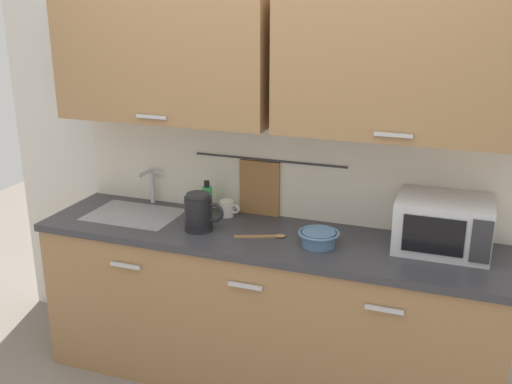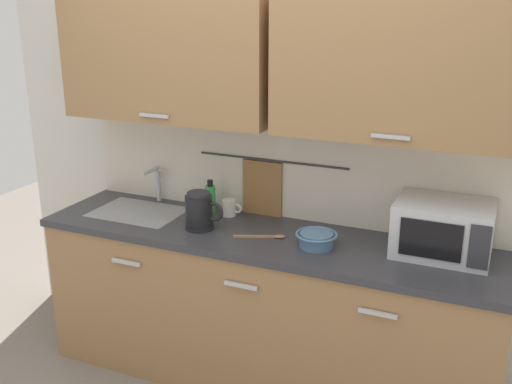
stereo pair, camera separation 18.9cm
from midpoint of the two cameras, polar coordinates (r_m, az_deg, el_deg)
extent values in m
cube|color=#997047|center=(3.43, -0.71, -11.31)|extent=(2.50, 0.60, 0.86)
cube|color=#B7B7BC|center=(3.33, -13.89, -6.82)|extent=(0.18, 0.02, 0.02)
cube|color=#B7B7BC|center=(3.03, -2.85, -8.92)|extent=(0.18, 0.02, 0.02)
cube|color=#B7B7BC|center=(2.86, 10.19, -10.95)|extent=(0.18, 0.02, 0.02)
cube|color=#333338|center=(3.23, -0.74, -4.35)|extent=(2.53, 0.63, 0.04)
cube|color=#9EA0A5|center=(3.61, -12.96, -2.77)|extent=(0.52, 0.38, 0.09)
cube|color=silver|center=(3.41, 1.22, 3.42)|extent=(3.70, 0.06, 2.50)
cube|color=beige|center=(3.40, 1.01, 2.05)|extent=(2.50, 0.01, 0.55)
cube|color=#997047|center=(3.40, -10.30, 12.52)|extent=(1.23, 0.33, 0.70)
cube|color=#B7B7BC|center=(3.29, -11.54, 6.99)|extent=(0.18, 0.01, 0.02)
cube|color=#997047|center=(2.97, 11.97, 11.66)|extent=(1.23, 0.33, 0.70)
cube|color=#B7B7BC|center=(2.85, 11.04, 5.32)|extent=(0.18, 0.01, 0.02)
cylinder|color=#333338|center=(3.40, -0.34, 3.02)|extent=(0.90, 0.01, 0.01)
cube|color=olive|center=(3.46, -1.22, 0.20)|extent=(0.24, 0.02, 0.34)
cylinder|color=#B2B5BA|center=(3.75, -11.24, 0.61)|extent=(0.03, 0.03, 0.22)
cylinder|color=#B2B5BA|center=(3.65, -11.97, 1.75)|extent=(0.02, 0.16, 0.02)
cube|color=#B2B5BA|center=(3.70, -10.79, 1.88)|extent=(0.07, 0.02, 0.01)
cube|color=silver|center=(3.10, 15.69, -2.98)|extent=(0.46, 0.34, 0.27)
cube|color=black|center=(2.94, 14.70, -4.07)|extent=(0.29, 0.01, 0.18)
cube|color=#2D2D33|center=(2.93, 18.87, -4.53)|extent=(0.09, 0.01, 0.21)
cylinder|color=black|center=(3.30, -7.07, -3.44)|extent=(0.16, 0.16, 0.02)
cylinder|color=black|center=(3.27, -7.13, -1.91)|extent=(0.15, 0.15, 0.17)
cylinder|color=#262628|center=(3.24, -7.20, -0.33)|extent=(0.13, 0.13, 0.02)
torus|color=black|center=(3.23, -5.67, -1.97)|extent=(0.11, 0.02, 0.11)
cylinder|color=green|center=(3.52, -6.19, -0.77)|extent=(0.06, 0.06, 0.16)
cylinder|color=black|center=(3.49, -6.24, 0.75)|extent=(0.03, 0.03, 0.04)
cylinder|color=silver|center=(3.47, -4.36, -1.57)|extent=(0.08, 0.08, 0.09)
torus|color=silver|center=(3.45, -3.57, -1.64)|extent=(0.06, 0.01, 0.06)
cylinder|color=#4C7093|center=(3.07, 4.21, -4.46)|extent=(0.17, 0.17, 0.07)
torus|color=#4C7093|center=(3.06, 4.22, -3.92)|extent=(0.21, 0.21, 0.01)
cube|color=#9E7042|center=(3.18, -1.80, -4.26)|extent=(0.21, 0.10, 0.01)
ellipsoid|color=#9E7042|center=(3.18, 0.63, -4.20)|extent=(0.07, 0.06, 0.01)
camera|label=1|loc=(0.09, -91.69, -0.55)|focal=42.18mm
camera|label=2|loc=(0.09, 88.31, 0.55)|focal=42.18mm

